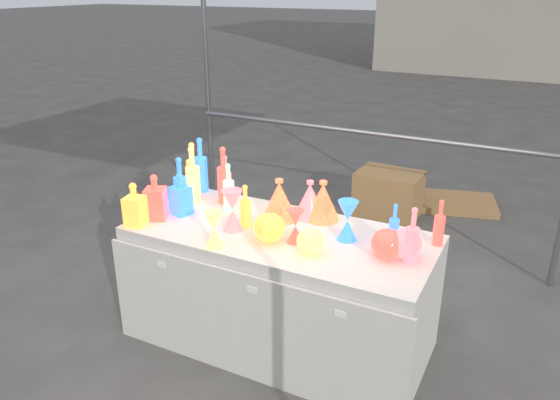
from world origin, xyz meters
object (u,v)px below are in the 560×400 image
at_px(globe_0, 269,229).
at_px(display_table, 279,288).
at_px(decanter_0, 135,204).
at_px(lampshade_0, 323,200).
at_px(bottle_0, 193,167).
at_px(hourglass_0, 295,226).
at_px(cardboard_box_closed, 388,193).

bearing_deg(globe_0, display_table, 89.61).
bearing_deg(decanter_0, lampshade_0, 21.18).
distance_m(bottle_0, lampshade_0, 1.00).
bearing_deg(decanter_0, display_table, 10.02).
bearing_deg(hourglass_0, display_table, 152.52).
distance_m(hourglass_0, lampshade_0, 0.36).
xyz_separation_m(bottle_0, globe_0, (0.85, -0.47, -0.10)).
bearing_deg(decanter_0, globe_0, 1.93).
xyz_separation_m(display_table, hourglass_0, (0.14, -0.07, 0.47)).
bearing_deg(bottle_0, decanter_0, -86.62).
relative_size(display_table, decanter_0, 6.79).
height_order(decanter_0, hourglass_0, decanter_0).
relative_size(cardboard_box_closed, bottle_0, 1.70).
bearing_deg(cardboard_box_closed, bottle_0, -112.06).
bearing_deg(lampshade_0, globe_0, -123.85).
xyz_separation_m(display_table, decanter_0, (-0.81, -0.30, 0.51)).
bearing_deg(lampshade_0, hourglass_0, -105.91).
relative_size(bottle_0, lampshade_0, 1.38).
bearing_deg(globe_0, decanter_0, -167.65).
relative_size(cardboard_box_closed, lampshade_0, 2.36).
xyz_separation_m(display_table, lampshade_0, (0.15, 0.29, 0.50)).
bearing_deg(bottle_0, cardboard_box_closed, 65.52).
bearing_deg(decanter_0, hourglass_0, 3.28).
distance_m(cardboard_box_closed, globe_0, 2.46).
relative_size(globe_0, lampshade_0, 0.73).
height_order(bottle_0, globe_0, bottle_0).
distance_m(cardboard_box_closed, decanter_0, 2.78).
xyz_separation_m(bottle_0, lampshade_0, (1.00, -0.05, -0.05)).
xyz_separation_m(globe_0, lampshade_0, (0.15, 0.41, 0.05)).
relative_size(decanter_0, globe_0, 1.49).
bearing_deg(display_table, globe_0, -90.39).
relative_size(hourglass_0, globe_0, 1.07).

